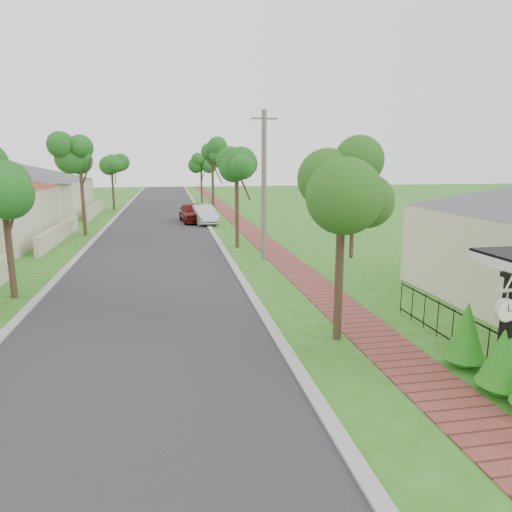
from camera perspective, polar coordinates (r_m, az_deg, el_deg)
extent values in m
plane|color=#346317|center=(9.93, 2.61, -16.17)|extent=(160.00, 160.00, 0.00)
cube|color=#28282B|center=(28.93, -12.38, 2.21)|extent=(7.00, 120.00, 0.02)
cube|color=#9E9E99|center=(29.03, -5.16, 2.47)|extent=(0.30, 120.00, 0.10)
cube|color=#9E9E99|center=(29.27, -19.54, 1.91)|extent=(0.30, 120.00, 0.10)
cube|color=brown|center=(29.39, -0.10, 2.63)|extent=(1.50, 120.00, 0.03)
cube|color=black|center=(10.57, 29.16, -8.49)|extent=(0.30, 0.30, 2.52)
cube|color=black|center=(10.98, 28.55, -14.10)|extent=(0.48, 0.48, 0.24)
cube|color=black|center=(11.60, 27.21, -8.18)|extent=(0.03, 8.00, 0.03)
cube|color=black|center=(11.88, 26.84, -11.82)|extent=(0.03, 8.00, 0.03)
cylinder|color=black|center=(11.28, 29.08, -11.37)|extent=(0.02, 0.02, 1.00)
cylinder|color=black|center=(11.75, 27.00, -10.25)|extent=(0.02, 0.02, 1.00)
cylinder|color=black|center=(12.25, 25.10, -9.20)|extent=(0.02, 0.02, 1.00)
cylinder|color=black|center=(12.75, 23.36, -8.23)|extent=(0.02, 0.02, 1.00)
cylinder|color=black|center=(13.28, 21.76, -7.32)|extent=(0.02, 0.02, 1.00)
cylinder|color=black|center=(13.81, 20.29, -6.48)|extent=(0.02, 0.02, 1.00)
cylinder|color=black|center=(14.36, 18.94, -5.70)|extent=(0.02, 0.02, 1.00)
cylinder|color=black|center=(14.91, 17.69, -4.97)|extent=(0.02, 0.02, 1.00)
cylinder|color=#382619|center=(24.90, -2.40, 6.25)|extent=(0.22, 0.22, 4.55)
sphere|color=#124613|center=(24.79, -2.45, 11.79)|extent=(1.70, 1.70, 1.70)
cylinder|color=#382619|center=(38.76, -5.41, 8.42)|extent=(0.22, 0.22, 4.90)
sphere|color=#124613|center=(38.70, -5.48, 12.25)|extent=(1.70, 1.70, 1.70)
cylinder|color=#382619|center=(52.72, -6.83, 8.86)|extent=(0.22, 0.22, 4.20)
sphere|color=#124613|center=(52.66, -6.89, 11.28)|extent=(1.70, 1.70, 1.70)
cylinder|color=#382619|center=(17.62, -28.51, 1.42)|extent=(0.22, 0.22, 3.85)
sphere|color=#124613|center=(17.43, -29.17, 8.01)|extent=(1.60, 1.60, 1.60)
cylinder|color=#382619|center=(31.10, -20.85, 6.91)|extent=(0.22, 0.22, 4.90)
sphere|color=#124613|center=(31.02, -21.20, 11.68)|extent=(1.70, 1.70, 1.70)
cylinder|color=#382619|center=(46.91, -17.46, 8.29)|extent=(0.22, 0.22, 4.55)
sphere|color=#124613|center=(46.85, -17.65, 11.22)|extent=(1.70, 1.70, 1.70)
sphere|color=#216915|center=(10.81, 28.39, -13.32)|extent=(0.79, 0.79, 0.79)
cone|color=#216915|center=(10.59, 28.71, -10.40)|extent=(0.90, 0.90, 1.18)
sphere|color=#216915|center=(11.69, 24.58, -11.00)|extent=(0.71, 0.71, 0.71)
cone|color=#216915|center=(11.48, 24.84, -8.16)|extent=(0.81, 0.81, 1.23)
cube|color=#BFB299|center=(29.57, -23.34, 2.70)|extent=(0.25, 10.00, 1.00)
cube|color=beige|center=(44.58, -27.66, 6.34)|extent=(11.00, 10.00, 3.00)
pyramid|color=#4C4C51|center=(44.47, -27.95, 9.29)|extent=(15.56, 15.56, 1.60)
cube|color=#BFB299|center=(43.24, -19.38, 5.56)|extent=(0.25, 10.00, 1.00)
imported|color=#5C100D|center=(35.99, -7.92, 5.41)|extent=(2.24, 4.62, 1.52)
imported|color=silver|center=(34.93, -6.56, 5.15)|extent=(2.11, 4.39, 1.39)
cylinder|color=#382619|center=(11.99, 10.38, -1.20)|extent=(0.22, 0.22, 4.00)
sphere|color=#2C601C|center=(11.71, 10.77, 8.94)|extent=(1.99, 1.99, 1.99)
cylinder|color=#6D6455|center=(21.63, 0.99, 8.65)|extent=(0.24, 0.24, 6.97)
cube|color=#6D6455|center=(21.69, 1.02, 16.81)|extent=(1.20, 0.08, 0.08)
cube|color=silver|center=(9.71, 29.32, -3.74)|extent=(0.74, 0.05, 0.05)
cylinder|color=silver|center=(9.71, 28.88, -4.74)|extent=(0.02, 0.02, 0.32)
cylinder|color=silver|center=(9.77, 28.75, -5.94)|extent=(0.45, 0.10, 0.45)
cylinder|color=white|center=(9.73, 28.96, -6.03)|extent=(0.38, 0.01, 0.38)
cylinder|color=white|center=(9.81, 28.55, -5.85)|extent=(0.38, 0.01, 0.38)
cube|color=black|center=(9.70, 29.03, -5.66)|extent=(0.02, 0.01, 0.15)
cube|color=black|center=(9.75, 29.19, -6.02)|extent=(0.10, 0.01, 0.02)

